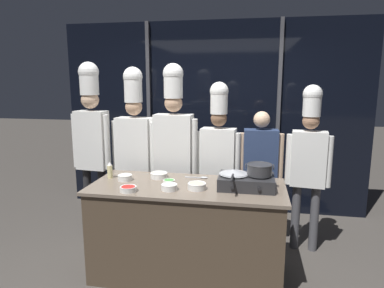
{
  "coord_description": "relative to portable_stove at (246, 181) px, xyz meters",
  "views": [
    {
      "loc": [
        0.61,
        -3.04,
        1.89
      ],
      "look_at": [
        0.0,
        0.25,
        1.26
      ],
      "focal_mm": 32.0,
      "sensor_mm": 36.0,
      "label": 1
    }
  ],
  "objects": [
    {
      "name": "chef_line",
      "position": [
        -0.84,
        0.65,
        0.24
      ],
      "size": [
        0.56,
        0.23,
        2.07
      ],
      "rotation": [
        0.0,
        0.0,
        3.12
      ],
      "color": "#2D3856",
      "rests_on": "ground_plane"
    },
    {
      "name": "prep_bowl_chicken",
      "position": [
        -0.44,
        -0.12,
        -0.03
      ],
      "size": [
        0.17,
        0.17,
        0.06
      ],
      "color": "white",
      "rests_on": "demo_counter"
    },
    {
      "name": "chef_pastry",
      "position": [
        -0.33,
        0.68,
        0.12
      ],
      "size": [
        0.5,
        0.24,
        1.87
      ],
      "rotation": [
        0.0,
        0.0,
        3.04
      ],
      "color": "#232326",
      "rests_on": "ground_plane"
    },
    {
      "name": "chef_sous",
      "position": [
        -1.31,
        0.66,
        0.22
      ],
      "size": [
        0.54,
        0.25,
        2.04
      ],
      "rotation": [
        0.0,
        0.0,
        3.06
      ],
      "color": "#232326",
      "rests_on": "ground_plane"
    },
    {
      "name": "person_guest",
      "position": [
        0.13,
        0.71,
        -0.02
      ],
      "size": [
        0.49,
        0.21,
        1.56
      ],
      "rotation": [
        0.0,
        0.0,
        3.18
      ],
      "color": "#232326",
      "rests_on": "ground_plane"
    },
    {
      "name": "frying_pan",
      "position": [
        -0.12,
        -0.01,
        0.08
      ],
      "size": [
        0.27,
        0.47,
        0.04
      ],
      "color": "#ADAFB5",
      "rests_on": "portable_stove"
    },
    {
      "name": "portable_stove",
      "position": [
        0.0,
        0.0,
        0.0
      ],
      "size": [
        0.5,
        0.38,
        0.13
      ],
      "color": "#28282B",
      "rests_on": "demo_counter"
    },
    {
      "name": "stock_pot",
      "position": [
        0.12,
        0.0,
        0.12
      ],
      "size": [
        0.26,
        0.23,
        0.11
      ],
      "color": "#333335",
      "rests_on": "portable_stove"
    },
    {
      "name": "prep_bowl_noodles",
      "position": [
        -0.88,
        0.17,
        -0.03
      ],
      "size": [
        0.17,
        0.17,
        0.06
      ],
      "color": "white",
      "rests_on": "demo_counter"
    },
    {
      "name": "prep_bowl_garlic",
      "position": [
        -1.19,
        0.02,
        -0.03
      ],
      "size": [
        0.14,
        0.14,
        0.06
      ],
      "color": "white",
      "rests_on": "demo_counter"
    },
    {
      "name": "window_wall_back",
      "position": [
        -0.55,
        1.81,
        0.38
      ],
      "size": [
        4.35,
        0.09,
        2.7
      ],
      "color": "black",
      "rests_on": "ground_plane"
    },
    {
      "name": "prep_bowl_bean_sprouts",
      "position": [
        -0.68,
        -0.19,
        -0.03
      ],
      "size": [
        0.15,
        0.15,
        0.06
      ],
      "color": "white",
      "rests_on": "demo_counter"
    },
    {
      "name": "demo_counter",
      "position": [
        -0.55,
        -0.02,
        -0.51
      ],
      "size": [
        1.83,
        0.8,
        0.91
      ],
      "color": "#4C3D2D",
      "rests_on": "ground_plane"
    },
    {
      "name": "ground_plane",
      "position": [
        -0.55,
        -0.02,
        -0.97
      ],
      "size": [
        24.0,
        24.0,
        0.0
      ],
      "primitive_type": "plane",
      "color": "#47423D"
    },
    {
      "name": "prep_bowl_bell_pepper",
      "position": [
        -1.03,
        -0.3,
        -0.03
      ],
      "size": [
        0.15,
        0.15,
        0.05
      ],
      "color": "white",
      "rests_on": "demo_counter"
    },
    {
      "name": "chef_apprentice",
      "position": [
        0.65,
        0.71,
        0.12
      ],
      "size": [
        0.48,
        0.23,
        1.84
      ],
      "rotation": [
        0.0,
        0.0,
        3.01
      ],
      "color": "#4C4C51",
      "rests_on": "ground_plane"
    },
    {
      "name": "prep_bowl_scallions",
      "position": [
        -0.73,
        0.0,
        -0.04
      ],
      "size": [
        0.12,
        0.12,
        0.04
      ],
      "color": "white",
      "rests_on": "demo_counter"
    },
    {
      "name": "squeeze_bottle_oil",
      "position": [
        -1.37,
        0.07,
        0.02
      ],
      "size": [
        0.05,
        0.05,
        0.17
      ],
      "color": "beige",
      "rests_on": "demo_counter"
    },
    {
      "name": "serving_spoon_slotted",
      "position": [
        -0.46,
        0.24,
        -0.05
      ],
      "size": [
        0.23,
        0.05,
        0.02
      ],
      "color": "#B2B5BA",
      "rests_on": "demo_counter"
    },
    {
      "name": "chef_head",
      "position": [
        -1.81,
        0.6,
        0.31
      ],
      "size": [
        0.48,
        0.23,
        2.09
      ],
      "rotation": [
        0.0,
        0.0,
        3.05
      ],
      "color": "#232326",
      "rests_on": "ground_plane"
    }
  ]
}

